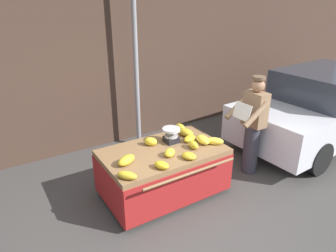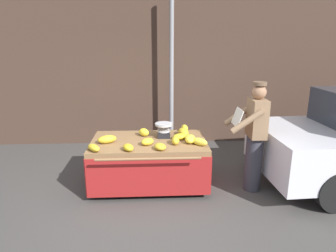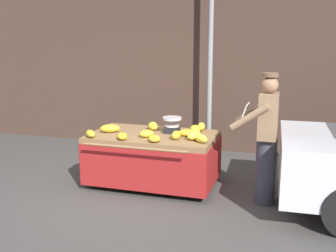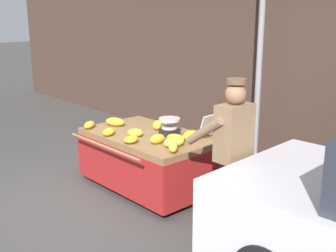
# 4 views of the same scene
# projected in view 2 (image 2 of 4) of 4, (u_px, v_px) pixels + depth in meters

# --- Properties ---
(ground_plane) EXTENTS (60.00, 60.00, 0.00)m
(ground_plane) POSITION_uv_depth(u_px,v_px,m) (146.00, 210.00, 4.28)
(ground_plane) COLOR #423F3D
(back_wall) EXTENTS (16.00, 0.24, 3.68)m
(back_wall) POSITION_uv_depth(u_px,v_px,m) (147.00, 61.00, 6.67)
(back_wall) COLOR #473328
(back_wall) RESTS_ON ground
(street_pole) EXTENTS (0.09, 0.09, 3.30)m
(street_pole) POSITION_uv_depth(u_px,v_px,m) (171.00, 72.00, 6.26)
(street_pole) COLOR gray
(street_pole) RESTS_ON ground
(banana_cart) EXTENTS (1.83, 1.30, 0.77)m
(banana_cart) POSITION_uv_depth(u_px,v_px,m) (149.00, 152.00, 4.87)
(banana_cart) COLOR olive
(banana_cart) RESTS_ON ground
(weighing_scale) EXTENTS (0.28, 0.28, 0.23)m
(weighing_scale) POSITION_uv_depth(u_px,v_px,m) (164.00, 130.00, 4.94)
(weighing_scale) COLOR black
(weighing_scale) RESTS_ON banana_cart
(banana_bunch_0) EXTENTS (0.13, 0.22, 0.12)m
(banana_bunch_0) POSITION_uv_depth(u_px,v_px,m) (175.00, 140.00, 4.63)
(banana_bunch_0) COLOR gold
(banana_bunch_0) RESTS_ON banana_cart
(banana_bunch_1) EXTENTS (0.33, 0.26, 0.12)m
(banana_bunch_1) POSITION_uv_depth(u_px,v_px,m) (107.00, 139.00, 4.68)
(banana_bunch_1) COLOR gold
(banana_bunch_1) RESTS_ON banana_cart
(banana_bunch_2) EXTENTS (0.20, 0.31, 0.12)m
(banana_bunch_2) POSITION_uv_depth(u_px,v_px,m) (190.00, 139.00, 4.70)
(banana_bunch_2) COLOR yellow
(banana_bunch_2) RESTS_ON banana_cart
(banana_bunch_3) EXTENTS (0.22, 0.26, 0.09)m
(banana_bunch_3) POSITION_uv_depth(u_px,v_px,m) (160.00, 147.00, 4.40)
(banana_bunch_3) COLOR gold
(banana_bunch_3) RESTS_ON banana_cart
(banana_bunch_4) EXTENTS (0.25, 0.24, 0.11)m
(banana_bunch_4) POSITION_uv_depth(u_px,v_px,m) (147.00, 142.00, 4.59)
(banana_bunch_4) COLOR yellow
(banana_bunch_4) RESTS_ON banana_cart
(banana_bunch_5) EXTENTS (0.27, 0.26, 0.11)m
(banana_bunch_5) POSITION_uv_depth(u_px,v_px,m) (200.00, 142.00, 4.58)
(banana_bunch_5) COLOR yellow
(banana_bunch_5) RESTS_ON banana_cart
(banana_bunch_6) EXTENTS (0.13, 0.23, 0.12)m
(banana_bunch_6) POSITION_uv_depth(u_px,v_px,m) (185.00, 128.00, 5.26)
(banana_bunch_6) COLOR yellow
(banana_bunch_6) RESTS_ON banana_cart
(banana_bunch_7) EXTENTS (0.22, 0.31, 0.12)m
(banana_bunch_7) POSITION_uv_depth(u_px,v_px,m) (183.00, 132.00, 5.04)
(banana_bunch_7) COLOR gold
(banana_bunch_7) RESTS_ON banana_cart
(banana_bunch_8) EXTENTS (0.26, 0.29, 0.09)m
(banana_bunch_8) POSITION_uv_depth(u_px,v_px,m) (94.00, 148.00, 4.35)
(banana_bunch_8) COLOR gold
(banana_bunch_8) RESTS_ON banana_cart
(banana_bunch_9) EXTENTS (0.27, 0.22, 0.10)m
(banana_bunch_9) POSITION_uv_depth(u_px,v_px,m) (180.00, 137.00, 4.85)
(banana_bunch_9) COLOR gold
(banana_bunch_9) RESTS_ON banana_cart
(banana_bunch_10) EXTENTS (0.23, 0.24, 0.13)m
(banana_bunch_10) POSITION_uv_depth(u_px,v_px,m) (144.00, 132.00, 5.01)
(banana_bunch_10) COLOR yellow
(banana_bunch_10) RESTS_ON banana_cart
(banana_bunch_11) EXTENTS (0.21, 0.25, 0.10)m
(banana_bunch_11) POSITION_uv_depth(u_px,v_px,m) (128.00, 147.00, 4.36)
(banana_bunch_11) COLOR gold
(banana_bunch_11) RESTS_ON banana_cart
(vendor_person) EXTENTS (0.58, 0.51, 1.71)m
(vendor_person) POSITION_uv_depth(u_px,v_px,m) (254.00, 137.00, 4.64)
(vendor_person) COLOR #383842
(vendor_person) RESTS_ON ground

